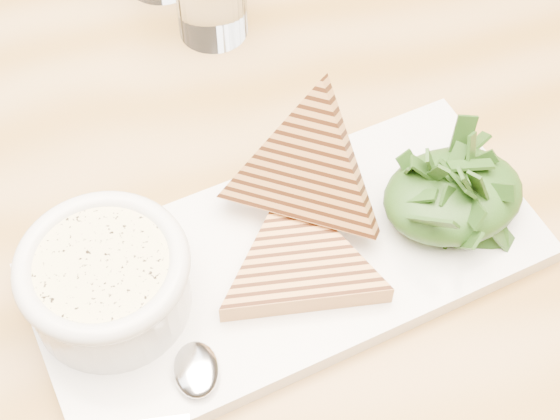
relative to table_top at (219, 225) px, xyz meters
name	(u,v)px	position (x,y,z in m)	size (l,w,h in m)	color
table_top	(219,225)	(0.00, 0.00, 0.00)	(1.13, 0.75, 0.04)	#AA814B
table_leg_br	(495,104)	(0.51, 0.33, -0.39)	(0.06, 0.06, 0.73)	#AA814B
platter	(289,263)	(0.03, -0.07, 0.03)	(0.38, 0.17, 0.02)	white
soup_bowl	(109,287)	(-0.10, -0.06, 0.06)	(0.11, 0.11, 0.04)	white
soup	(102,266)	(-0.10, -0.06, 0.09)	(0.09, 0.09, 0.01)	#F8E79F
bowl_rim	(101,265)	(-0.10, -0.06, 0.09)	(0.12, 0.12, 0.01)	white
sandwich_flat	(300,263)	(0.04, -0.08, 0.05)	(0.14, 0.14, 0.02)	#C28446
sandwich_lean	(306,170)	(0.06, -0.03, 0.08)	(0.14, 0.14, 0.08)	#C28446
salad_base	(453,196)	(0.16, -0.07, 0.06)	(0.11, 0.09, 0.04)	black
arugula_pile	(455,191)	(0.16, -0.07, 0.06)	(0.11, 0.10, 0.05)	#34611F
spoon_bowl	(196,369)	(-0.06, -0.13, 0.04)	(0.03, 0.04, 0.01)	silver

